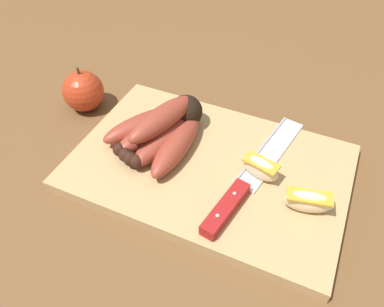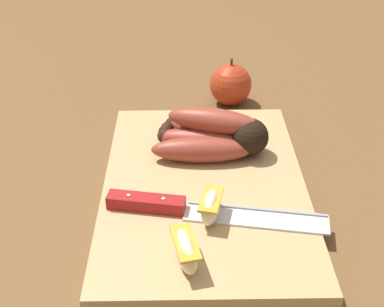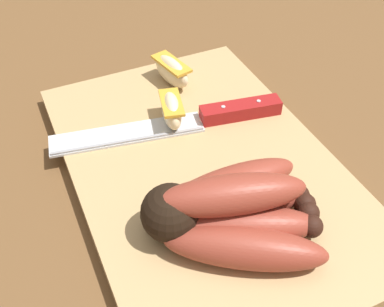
% 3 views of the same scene
% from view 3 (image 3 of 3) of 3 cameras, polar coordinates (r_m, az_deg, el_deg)
% --- Properties ---
extents(ground_plane, '(6.00, 6.00, 0.00)m').
position_cam_3_polar(ground_plane, '(0.52, 2.26, -1.61)').
color(ground_plane, brown).
extents(cutting_board, '(0.42, 0.28, 0.02)m').
position_cam_3_polar(cutting_board, '(0.50, 1.49, -2.08)').
color(cutting_board, tan).
rests_on(cutting_board, ground_plane).
extents(banana_bunch, '(0.15, 0.17, 0.07)m').
position_cam_3_polar(banana_bunch, '(0.42, 4.75, -7.28)').
color(banana_bunch, black).
rests_on(banana_bunch, cutting_board).
extents(chefs_knife, '(0.08, 0.28, 0.02)m').
position_cam_3_polar(chefs_knife, '(0.54, 1.32, 4.48)').
color(chefs_knife, silver).
rests_on(chefs_knife, cutting_board).
extents(apple_wedge_near, '(0.07, 0.04, 0.04)m').
position_cam_3_polar(apple_wedge_near, '(0.60, -2.59, 10.40)').
color(apple_wedge_near, beige).
rests_on(apple_wedge_near, cutting_board).
extents(apple_wedge_middle, '(0.06, 0.04, 0.04)m').
position_cam_3_polar(apple_wedge_middle, '(0.54, -2.58, 5.51)').
color(apple_wedge_middle, beige).
rests_on(apple_wedge_middle, cutting_board).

